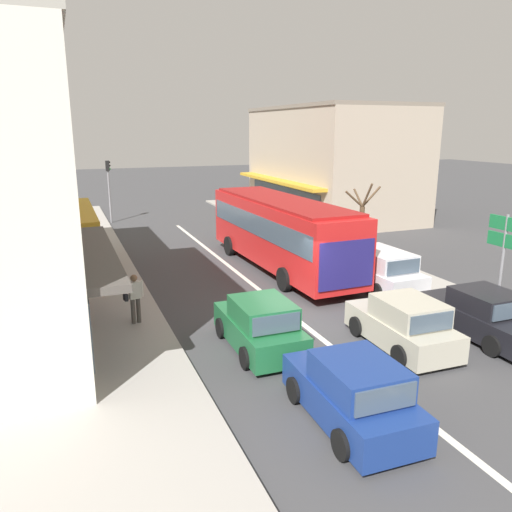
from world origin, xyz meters
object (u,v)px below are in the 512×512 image
at_px(parked_sedan_kerb_front, 483,315).
at_px(city_bus, 280,229).
at_px(parked_wagon_kerb_second, 377,269).
at_px(street_tree_right, 361,225).
at_px(pedestrian_with_handbag_near, 134,296).
at_px(hatchback_adjacent_lane_lead, 403,325).
at_px(hatchback_behind_bus_near, 260,326).
at_px(traffic_light_downstreet, 109,181).
at_px(directional_road_sign, 505,242).
at_px(hatchback_behind_bus_mid, 353,393).

bearing_deg(parked_sedan_kerb_front, city_bus, 106.33).
distance_m(parked_wagon_kerb_second, street_tree_right, 4.30).
relative_size(city_bus, pedestrian_with_handbag_near, 6.70).
distance_m(hatchback_adjacent_lane_lead, street_tree_right, 10.04).
distance_m(hatchback_behind_bus_near, hatchback_adjacent_lane_lead, 4.18).
height_order(hatchback_adjacent_lane_lead, parked_wagon_kerb_second, parked_wagon_kerb_second).
distance_m(parked_sedan_kerb_front, pedestrian_with_handbag_near, 10.94).
xyz_separation_m(hatchback_behind_bus_near, hatchback_adjacent_lane_lead, (3.93, -1.44, 0.00)).
distance_m(traffic_light_downstreet, directional_road_sign, 25.44).
height_order(city_bus, hatchback_behind_bus_mid, city_bus).
xyz_separation_m(parked_wagon_kerb_second, street_tree_right, (1.68, 3.83, 1.02)).
distance_m(hatchback_adjacent_lane_lead, pedestrian_with_handbag_near, 8.35).
xyz_separation_m(parked_wagon_kerb_second, traffic_light_downstreet, (-8.55, 18.76, 2.11)).
relative_size(hatchback_behind_bus_near, parked_wagon_kerb_second, 0.81).
bearing_deg(parked_sedan_kerb_front, pedestrian_with_handbag_near, 154.95).
height_order(hatchback_behind_bus_mid, street_tree_right, street_tree_right).
distance_m(city_bus, hatchback_adjacent_lane_lead, 9.14).
xyz_separation_m(parked_sedan_kerb_front, directional_road_sign, (1.41, 0.77, 2.04)).
bearing_deg(street_tree_right, pedestrian_with_handbag_near, -158.30).
height_order(parked_wagon_kerb_second, pedestrian_with_handbag_near, pedestrian_with_handbag_near).
relative_size(hatchback_adjacent_lane_lead, traffic_light_downstreet, 0.89).
bearing_deg(directional_road_sign, parked_sedan_kerb_front, -151.27).
bearing_deg(parked_wagon_kerb_second, hatchback_behind_bus_near, -150.61).
relative_size(hatchback_behind_bus_mid, pedestrian_with_handbag_near, 2.29).
height_order(hatchback_adjacent_lane_lead, street_tree_right, street_tree_right).
height_order(hatchback_behind_bus_near, parked_wagon_kerb_second, parked_wagon_kerb_second).
bearing_deg(hatchback_behind_bus_near, parked_sedan_kerb_front, -13.48).
bearing_deg(hatchback_adjacent_lane_lead, street_tree_right, 64.13).
height_order(parked_sedan_kerb_front, pedestrian_with_handbag_near, pedestrian_with_handbag_near).
distance_m(parked_sedan_kerb_front, traffic_light_downstreet, 25.73).
distance_m(traffic_light_downstreet, street_tree_right, 18.14).
bearing_deg(parked_sedan_kerb_front, traffic_light_downstreet, 109.88).
bearing_deg(parked_sedan_kerb_front, hatchback_behind_bus_mid, -157.51).
height_order(city_bus, directional_road_sign, directional_road_sign).
xyz_separation_m(traffic_light_downstreet, directional_road_sign, (10.13, -23.33, -0.15)).
bearing_deg(hatchback_adjacent_lane_lead, hatchback_behind_bus_mid, -141.10).
height_order(parked_sedan_kerb_front, street_tree_right, street_tree_right).
bearing_deg(street_tree_right, parked_sedan_kerb_front, -99.37).
bearing_deg(traffic_light_downstreet, parked_wagon_kerb_second, -65.50).
distance_m(traffic_light_downstreet, pedestrian_with_handbag_near, 19.60).
distance_m(parked_wagon_kerb_second, traffic_light_downstreet, 20.73).
height_order(parked_wagon_kerb_second, directional_road_sign, directional_road_sign).
bearing_deg(parked_sedan_kerb_front, hatchback_adjacent_lane_lead, 176.20).
bearing_deg(directional_road_sign, city_bus, 115.92).
xyz_separation_m(hatchback_adjacent_lane_lead, parked_wagon_kerb_second, (2.68, 5.16, 0.04)).
bearing_deg(hatchback_behind_bus_mid, city_bus, 73.10).
height_order(hatchback_adjacent_lane_lead, directional_road_sign, directional_road_sign).
relative_size(parked_sedan_kerb_front, traffic_light_downstreet, 1.00).
xyz_separation_m(directional_road_sign, street_tree_right, (0.10, 8.40, -0.94)).
height_order(parked_wagon_kerb_second, street_tree_right, street_tree_right).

